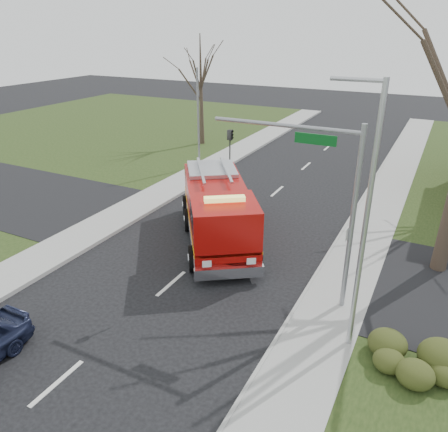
% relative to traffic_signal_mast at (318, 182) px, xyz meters
% --- Properties ---
extents(ground, '(120.00, 120.00, 0.00)m').
position_rel_traffic_signal_mast_xyz_m(ground, '(-5.21, -1.50, -4.71)').
color(ground, black).
rests_on(ground, ground).
extents(sidewalk_right, '(2.40, 80.00, 0.15)m').
position_rel_traffic_signal_mast_xyz_m(sidewalk_right, '(0.99, -1.50, -4.63)').
color(sidewalk_right, '#999993').
rests_on(sidewalk_right, ground).
extents(sidewalk_left, '(2.40, 80.00, 0.15)m').
position_rel_traffic_signal_mast_xyz_m(sidewalk_left, '(-11.41, -1.50, -4.63)').
color(sidewalk_left, '#999993').
rests_on(sidewalk_left, ground).
extents(hedge_corner, '(2.80, 2.00, 0.90)m').
position_rel_traffic_signal_mast_xyz_m(hedge_corner, '(3.79, -2.50, -4.13)').
color(hedge_corner, '#323814').
rests_on(hedge_corner, lawn_right).
extents(bare_tree_left, '(4.50, 4.50, 9.00)m').
position_rel_traffic_signal_mast_xyz_m(bare_tree_left, '(-15.21, 18.50, 0.86)').
color(bare_tree_left, '#34271F').
rests_on(bare_tree_left, ground).
extents(traffic_signal_mast, '(5.29, 0.18, 6.80)m').
position_rel_traffic_signal_mast_xyz_m(traffic_signal_mast, '(0.00, 0.00, 0.00)').
color(traffic_signal_mast, gray).
rests_on(traffic_signal_mast, ground).
extents(streetlight_pole, '(1.48, 0.16, 8.40)m').
position_rel_traffic_signal_mast_xyz_m(streetlight_pole, '(1.93, -2.00, -0.16)').
color(streetlight_pole, '#B7BABF').
rests_on(streetlight_pole, ground).
extents(utility_pole_far, '(0.14, 0.14, 7.00)m').
position_rel_traffic_signal_mast_xyz_m(utility_pole_far, '(-12.01, 12.50, -1.21)').
color(utility_pole_far, gray).
rests_on(utility_pole_far, ground).
extents(fire_engine, '(6.82, 8.21, 3.26)m').
position_rel_traffic_signal_mast_xyz_m(fire_engine, '(-5.32, 2.75, -3.23)').
color(fire_engine, '#9F0A07').
rests_on(fire_engine, ground).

